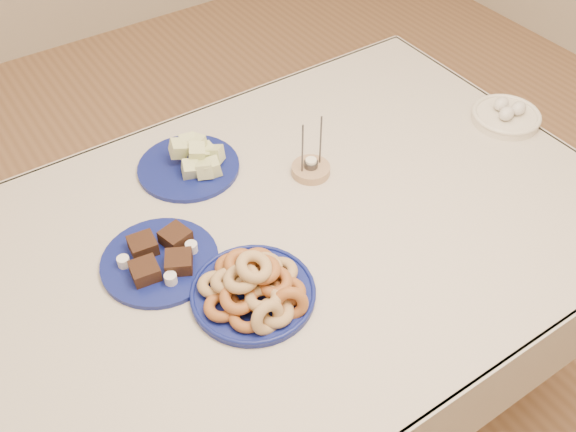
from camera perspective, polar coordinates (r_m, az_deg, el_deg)
The scene contains 7 objects.
ground at distance 2.13m, azimuth -0.78°, elevation -15.60°, with size 5.00×5.00×0.00m, color #9A6C48.
dining_table at distance 1.61m, azimuth -1.00°, elevation -4.17°, with size 1.71×1.11×0.75m.
donut_platter at distance 1.38m, azimuth -3.02°, elevation -6.46°, with size 0.29×0.29×0.12m.
melon_plate at distance 1.70m, azimuth -8.44°, elevation 4.74°, with size 0.34×0.34×0.09m.
brownie_plate at distance 1.48m, azimuth -11.30°, elevation -3.75°, with size 0.29×0.29×0.05m.
candle_holder at distance 1.68m, azimuth 2.04°, elevation 4.23°, with size 0.11×0.11×0.17m.
egg_bowl at distance 1.95m, azimuth 18.83°, elevation 8.46°, with size 0.23×0.23×0.06m.
Camera 1 is at (-0.56, -0.89, 1.86)m, focal length 40.00 mm.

